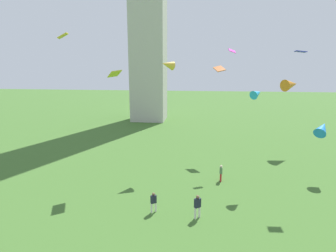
# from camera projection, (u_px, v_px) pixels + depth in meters

# --- Properties ---
(person_0) EXTENTS (0.52, 0.49, 1.74)m
(person_0) POSITION_uv_depth(u_px,v_px,m) (197.00, 205.00, 19.47)
(person_0) COLOR silver
(person_0) RESTS_ON ground_plane
(person_1) EXTENTS (0.24, 0.49, 1.58)m
(person_1) POSITION_uv_depth(u_px,v_px,m) (221.00, 172.00, 25.88)
(person_1) COLOR red
(person_1) RESTS_ON ground_plane
(person_2) EXTENTS (0.47, 0.43, 1.56)m
(person_2) POSITION_uv_depth(u_px,v_px,m) (154.00, 201.00, 20.26)
(person_2) COLOR silver
(person_2) RESTS_ON ground_plane
(kite_flying_0) EXTENTS (1.48, 1.51, 1.07)m
(kite_flying_0) POSITION_uv_depth(u_px,v_px,m) (257.00, 93.00, 24.77)
(kite_flying_0) COLOR #25A0DC
(kite_flying_1) EXTENTS (1.58, 1.71, 0.74)m
(kite_flying_1) POSITION_uv_depth(u_px,v_px,m) (115.00, 74.00, 25.07)
(kite_flying_1) COLOR gold
(kite_flying_2) EXTENTS (2.71, 2.50, 1.70)m
(kite_flying_2) POSITION_uv_depth(u_px,v_px,m) (291.00, 85.00, 34.85)
(kite_flying_2) COLOR orange
(kite_flying_3) EXTENTS (2.11, 2.27, 1.78)m
(kite_flying_3) POSITION_uv_depth(u_px,v_px,m) (322.00, 128.00, 26.40)
(kite_flying_3) COLOR blue
(kite_flying_4) EXTENTS (0.82, 0.74, 0.56)m
(kite_flying_4) POSITION_uv_depth(u_px,v_px,m) (232.00, 51.00, 29.71)
(kite_flying_4) COLOR #DC1EB2
(kite_flying_5) EXTENTS (1.41, 1.74, 0.66)m
(kite_flying_5) POSITION_uv_depth(u_px,v_px,m) (63.00, 36.00, 28.04)
(kite_flying_5) COLOR gold
(kite_flying_6) EXTENTS (1.52, 1.66, 0.81)m
(kite_flying_6) POSITION_uv_depth(u_px,v_px,m) (219.00, 69.00, 32.92)
(kite_flying_6) COLOR #B6591F
(kite_flying_7) EXTENTS (1.72, 1.63, 1.17)m
(kite_flying_7) POSITION_uv_depth(u_px,v_px,m) (168.00, 65.00, 28.27)
(kite_flying_7) COLOR gold
(kite_flying_8) EXTENTS (0.91, 0.64, 0.19)m
(kite_flying_8) POSITION_uv_depth(u_px,v_px,m) (301.00, 52.00, 23.22)
(kite_flying_8) COLOR #3233E0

